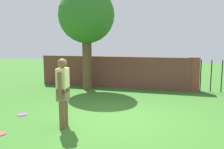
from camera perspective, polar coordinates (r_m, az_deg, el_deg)
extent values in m
plane|color=#336623|center=(6.20, 1.42, -10.88)|extent=(40.00, 40.00, 0.00)
cube|color=brown|center=(10.68, 0.06, 0.73)|extent=(6.81, 0.50, 1.38)
cylinder|color=brown|center=(10.13, -6.06, 3.47)|extent=(0.39, 0.39, 2.49)
sphere|color=#337028|center=(10.17, -6.22, 14.14)|extent=(2.34, 2.34, 2.34)
cylinder|color=brown|center=(5.57, -12.01, -8.62)|extent=(0.14, 0.14, 0.85)
cylinder|color=brown|center=(5.77, -11.34, -8.03)|extent=(0.14, 0.14, 0.85)
cube|color=olive|center=(5.58, -11.77, -4.62)|extent=(0.28, 0.40, 0.28)
cube|color=beige|center=(5.52, -11.86, -1.32)|extent=(0.28, 0.40, 0.55)
sphere|color=brown|center=(5.48, -11.97, 2.66)|extent=(0.22, 0.22, 0.22)
cylinder|color=brown|center=(5.33, -12.58, -2.49)|extent=(0.09, 0.09, 0.58)
cylinder|color=brown|center=(5.75, -11.16, -1.71)|extent=(0.09, 0.09, 0.58)
cube|color=brown|center=(10.24, 19.20, 0.07)|extent=(0.44, 0.44, 1.40)
cylinder|color=black|center=(10.26, 20.69, -0.26)|extent=(0.04, 0.04, 1.30)
cylinder|color=black|center=(10.30, 22.89, -0.34)|extent=(0.04, 0.04, 1.30)
cylinder|color=black|center=(10.35, 25.07, -0.43)|extent=(0.04, 0.04, 1.30)
cylinder|color=purple|center=(7.04, -20.96, -9.06)|extent=(0.27, 0.27, 0.02)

